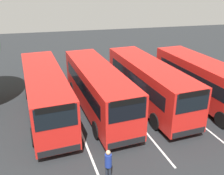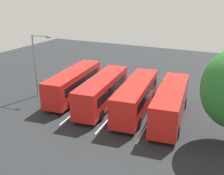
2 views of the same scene
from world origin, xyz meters
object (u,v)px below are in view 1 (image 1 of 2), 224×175
(bus_far_left, at_px, (45,92))
(pedestrian, at_px, (108,163))
(bus_center_left, at_px, (98,88))
(bus_far_right, at_px, (205,81))
(bus_center_right, at_px, (148,82))

(bus_far_left, bearing_deg, pedestrian, 14.36)
(bus_center_left, xyz_separation_m, pedestrian, (6.96, -0.83, -0.77))
(bus_center_left, bearing_deg, bus_far_left, -98.40)
(bus_far_right, height_order, pedestrian, bus_far_right)
(bus_far_left, relative_size, bus_center_left, 1.00)
(bus_far_left, xyz_separation_m, pedestrian, (7.06, 2.72, -0.77))
(bus_center_left, distance_m, bus_center_right, 3.77)
(bus_center_right, bearing_deg, bus_far_right, 72.59)
(bus_far_left, distance_m, bus_far_right, 11.49)
(bus_far_left, relative_size, bus_far_right, 1.00)
(bus_center_left, xyz_separation_m, bus_center_right, (-0.11, 3.77, 0.00))
(bus_center_right, distance_m, bus_far_right, 4.21)
(pedestrian, bearing_deg, bus_far_right, -14.41)
(bus_center_left, xyz_separation_m, bus_far_right, (0.69, 7.91, 0.00))
(bus_center_right, bearing_deg, bus_center_left, -94.67)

